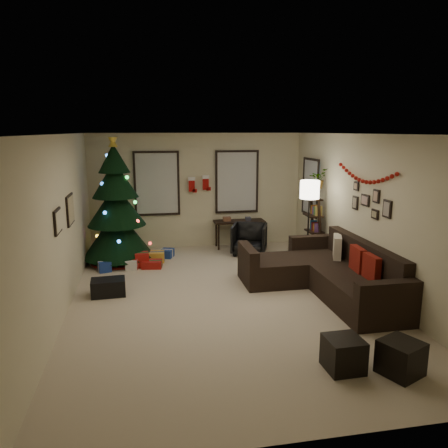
{
  "coord_description": "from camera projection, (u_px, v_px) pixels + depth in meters",
  "views": [
    {
      "loc": [
        -1.28,
        -6.76,
        2.75
      ],
      "look_at": [
        0.1,
        0.6,
        1.15
      ],
      "focal_mm": 35.1,
      "sensor_mm": 36.0,
      "label": 1
    }
  ],
  "objects": [
    {
      "name": "floor",
      "position": [
        225.0,
        299.0,
        7.3
      ],
      "size": [
        7.0,
        7.0,
        0.0
      ],
      "primitive_type": "plane",
      "color": "#C4B194",
      "rests_on": "ground"
    },
    {
      "name": "ceiling",
      "position": [
        225.0,
        134.0,
        6.74
      ],
      "size": [
        7.0,
        7.0,
        0.0
      ],
      "primitive_type": "plane",
      "rotation": [
        3.14,
        0.0,
        0.0
      ],
      "color": "white",
      "rests_on": "floor"
    },
    {
      "name": "wall_back",
      "position": [
        197.0,
        191.0,
        10.39
      ],
      "size": [
        5.0,
        0.0,
        5.0
      ],
      "primitive_type": "plane",
      "rotation": [
        1.57,
        0.0,
        0.0
      ],
      "color": "beige",
      "rests_on": "floor"
    },
    {
      "name": "wall_front",
      "position": [
        302.0,
        302.0,
        3.66
      ],
      "size": [
        5.0,
        0.0,
        5.0
      ],
      "primitive_type": "plane",
      "rotation": [
        -1.57,
        0.0,
        0.0
      ],
      "color": "beige",
      "rests_on": "floor"
    },
    {
      "name": "wall_left",
      "position": [
        61.0,
        226.0,
        6.57
      ],
      "size": [
        0.0,
        7.0,
        7.0
      ],
      "primitive_type": "plane",
      "rotation": [
        1.57,
        0.0,
        1.57
      ],
      "color": "beige",
      "rests_on": "floor"
    },
    {
      "name": "wall_right",
      "position": [
        368.0,
        214.0,
        7.47
      ],
      "size": [
        0.0,
        7.0,
        7.0
      ],
      "primitive_type": "plane",
      "rotation": [
        1.57,
        0.0,
        -1.57
      ],
      "color": "beige",
      "rests_on": "floor"
    },
    {
      "name": "window_back_left",
      "position": [
        157.0,
        183.0,
        10.14
      ],
      "size": [
        1.05,
        0.06,
        1.5
      ],
      "color": "#728CB2",
      "rests_on": "wall_back"
    },
    {
      "name": "window_back_right",
      "position": [
        237.0,
        182.0,
        10.49
      ],
      "size": [
        1.05,
        0.06,
        1.5
      ],
      "color": "#728CB2",
      "rests_on": "wall_back"
    },
    {
      "name": "window_right_wall",
      "position": [
        311.0,
        187.0,
        9.89
      ],
      "size": [
        0.06,
        0.9,
        1.3
      ],
      "color": "#728CB2",
      "rests_on": "wall_right"
    },
    {
      "name": "christmas_tree",
      "position": [
        116.0,
        210.0,
        9.14
      ],
      "size": [
        1.46,
        1.46,
        2.72
      ],
      "rotation": [
        0.0,
        0.0,
        0.33
      ],
      "color": "black",
      "rests_on": "floor"
    },
    {
      "name": "presents",
      "position": [
        135.0,
        260.0,
        9.12
      ],
      "size": [
        1.53,
        1.04,
        0.3
      ],
      "rotation": [
        0.0,
        0.0,
        -0.26
      ],
      "color": "gold",
      "rests_on": "floor"
    },
    {
      "name": "sofa",
      "position": [
        327.0,
        275.0,
        7.61
      ],
      "size": [
        2.04,
        2.96,
        0.91
      ],
      "color": "black",
      "rests_on": "floor"
    },
    {
      "name": "pillow_red_a",
      "position": [
        371.0,
        268.0,
        6.87
      ],
      "size": [
        0.11,
        0.41,
        0.41
      ],
      "primitive_type": "cube",
      "rotation": [
        0.0,
        0.0,
        -0.01
      ],
      "color": "maroon",
      "rests_on": "sofa"
    },
    {
      "name": "pillow_red_b",
      "position": [
        358.0,
        260.0,
        7.31
      ],
      "size": [
        0.15,
        0.44,
        0.43
      ],
      "primitive_type": "cube",
      "rotation": [
        0.0,
        0.0,
        -0.07
      ],
      "color": "maroon",
      "rests_on": "sofa"
    },
    {
      "name": "pillow_cream",
      "position": [
        337.0,
        248.0,
        8.07
      ],
      "size": [
        0.3,
        0.48,
        0.47
      ],
      "primitive_type": "cube",
      "rotation": [
        0.0,
        0.0,
        -0.4
      ],
      "color": "beige",
      "rests_on": "sofa"
    },
    {
      "name": "ottoman_near",
      "position": [
        343.0,
        354.0,
        5.11
      ],
      "size": [
        0.43,
        0.43,
        0.39
      ],
      "primitive_type": "cube",
      "rotation": [
        0.0,
        0.0,
        0.03
      ],
      "color": "black",
      "rests_on": "floor"
    },
    {
      "name": "ottoman_far",
      "position": [
        401.0,
        358.0,
        5.02
      ],
      "size": [
        0.55,
        0.55,
        0.4
      ],
      "primitive_type": "cube",
      "rotation": [
        0.0,
        0.0,
        0.42
      ],
      "color": "black",
      "rests_on": "floor"
    },
    {
      "name": "desk",
      "position": [
        239.0,
        224.0,
        10.45
      ],
      "size": [
        1.21,
        0.43,
        0.65
      ],
      "color": "black",
      "rests_on": "floor"
    },
    {
      "name": "desk_chair",
      "position": [
        249.0,
        239.0,
        9.89
      ],
      "size": [
        0.87,
        0.84,
        0.7
      ],
      "primitive_type": "imported",
      "rotation": [
        0.0,
        0.0,
        -0.36
      ],
      "color": "black",
      "rests_on": "floor"
    },
    {
      "name": "bookshelf",
      "position": [
        315.0,
        226.0,
        9.3
      ],
      "size": [
        0.3,
        0.47,
        1.57
      ],
      "color": "black",
      "rests_on": "floor"
    },
    {
      "name": "potted_plant",
      "position": [
        318.0,
        176.0,
        9.04
      ],
      "size": [
        0.65,
        0.64,
        0.55
      ],
      "primitive_type": "imported",
      "rotation": [
        0.0,
        0.0,
        0.67
      ],
      "color": "#4C4C4C",
      "rests_on": "bookshelf"
    },
    {
      "name": "floor_lamp",
      "position": [
        309.0,
        195.0,
        8.61
      ],
      "size": [
        0.38,
        0.38,
        1.8
      ],
      "rotation": [
        0.0,
        0.0,
        0.15
      ],
      "color": "black",
      "rests_on": "floor"
    },
    {
      "name": "art_map",
      "position": [
        70.0,
        210.0,
        7.28
      ],
      "size": [
        0.04,
        0.6,
        0.5
      ],
      "color": "black",
      "rests_on": "wall_left"
    },
    {
      "name": "art_abstract",
      "position": [
        58.0,
        221.0,
        6.19
      ],
      "size": [
        0.04,
        0.45,
        0.35
      ],
      "color": "black",
      "rests_on": "wall_left"
    },
    {
      "name": "gallery",
      "position": [
        370.0,
        202.0,
        7.35
      ],
      "size": [
        0.03,
        1.25,
        0.54
      ],
      "color": "black",
      "rests_on": "wall_right"
    },
    {
      "name": "garland",
      "position": [
        365.0,
        175.0,
        7.43
      ],
      "size": [
        0.08,
        1.9,
        0.3
      ],
      "primitive_type": null,
      "color": "#A5140C",
      "rests_on": "wall_right"
    },
    {
      "name": "stocking_left",
      "position": [
        192.0,
        184.0,
        10.19
      ],
      "size": [
        0.2,
        0.05,
        0.36
      ],
      "color": "#990F0C",
      "rests_on": "wall_back"
    },
    {
      "name": "stocking_right",
      "position": [
        206.0,
        183.0,
        10.24
      ],
      "size": [
        0.2,
        0.05,
        0.36
      ],
      "color": "#990F0C",
      "rests_on": "wall_back"
    },
    {
      "name": "storage_bin",
      "position": [
        108.0,
        287.0,
        7.44
      ],
      "size": [
        0.59,
        0.41,
        0.28
      ],
      "primitive_type": "cube",
      "rotation": [
        0.0,
        0.0,
        0.05
      ],
      "color": "black",
      "rests_on": "floor"
    }
  ]
}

